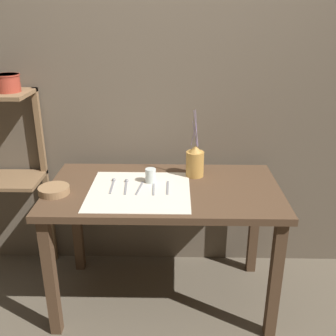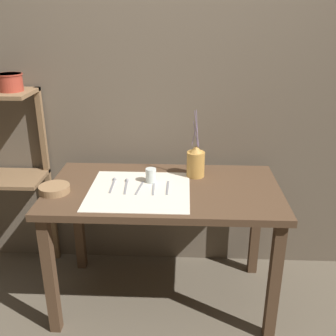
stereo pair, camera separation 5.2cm
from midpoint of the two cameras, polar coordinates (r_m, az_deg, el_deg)
ground_plane at (r=2.69m, az=0.01°, el=-18.16°), size 12.00×12.00×0.00m
stone_wall_back at (r=2.60m, az=0.48°, el=10.00°), size 7.00×0.06×2.40m
wooden_table at (r=2.32m, az=0.01°, el=-5.14°), size 1.34×0.73×0.78m
wooden_shelf_unit at (r=2.78m, az=-22.59°, el=2.39°), size 0.54×0.32×1.28m
linen_cloth at (r=2.23m, az=-3.54°, el=-3.28°), size 0.57×0.54×0.00m
pitcher_with_flowers at (r=2.40m, az=4.66°, el=0.85°), size 0.11×0.11×0.41m
wooden_bowl at (r=2.28m, az=-15.53°, el=-2.95°), size 0.17×0.17×0.04m
glass_tumbler_near at (r=2.32m, az=-1.86°, el=-1.08°), size 0.06×0.06×0.08m
spoon_inner at (r=2.34m, az=-7.26°, el=-2.04°), size 0.02×0.19×0.02m
spoon_outer at (r=2.32m, az=-5.39°, el=-2.19°), size 0.03×0.19×0.02m
knife_center at (r=2.26m, az=-3.49°, el=-2.88°), size 0.04×0.18×0.00m
fork_outer at (r=2.25m, az=-1.44°, el=-2.93°), size 0.02×0.18×0.00m
fork_inner at (r=2.25m, az=0.61°, el=-2.88°), size 0.01×0.18×0.00m
metal_pot_small at (r=2.58m, az=-21.39°, el=11.57°), size 0.15×0.15×0.10m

